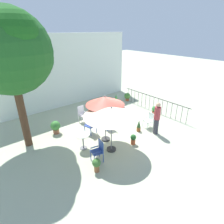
# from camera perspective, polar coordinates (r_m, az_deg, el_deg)

# --- Properties ---
(ground_plane) EXTENTS (60.00, 60.00, 0.00)m
(ground_plane) POSITION_cam_1_polar(r_m,az_deg,el_deg) (10.69, 0.40, -4.61)
(ground_plane) COLOR #B1B596
(villa_facade) EXTENTS (9.82, 0.30, 4.94)m
(villa_facade) POSITION_cam_1_polar(r_m,az_deg,el_deg) (13.70, -13.10, 12.37)
(villa_facade) COLOR white
(villa_facade) RESTS_ON ground
(terrace_railing) EXTENTS (0.03, 5.29, 1.01)m
(terrace_railing) POSITION_cam_1_polar(r_m,az_deg,el_deg) (12.80, 12.79, 3.16)
(terrace_railing) COLOR black
(terrace_railing) RESTS_ON ground
(shade_tree) EXTENTS (3.60, 3.42, 6.05)m
(shade_tree) POSITION_cam_1_polar(r_m,az_deg,el_deg) (8.69, -29.00, 16.02)
(shade_tree) COLOR #4C3220
(shade_tree) RESTS_ON ground
(patio_umbrella_0) EXTENTS (2.43, 2.43, 2.21)m
(patio_umbrella_0) POSITION_cam_1_polar(r_m,az_deg,el_deg) (7.83, -0.23, -0.03)
(patio_umbrella_0) COLOR #2D2D2D
(patio_umbrella_0) RESTS_ON ground
(patio_umbrella_1) EXTENTS (1.83, 1.83, 2.40)m
(patio_umbrella_1) POSITION_cam_1_polar(r_m,az_deg,el_deg) (8.57, -2.17, 3.39)
(patio_umbrella_1) COLOR #2D2D2D
(patio_umbrella_1) RESTS_ON ground
(cafe_table_0) EXTENTS (0.64, 0.64, 0.75)m
(cafe_table_0) POSITION_cam_1_polar(r_m,az_deg,el_deg) (8.73, -8.97, -8.23)
(cafe_table_0) COLOR white
(cafe_table_0) RESTS_ON ground
(patio_chair_0) EXTENTS (0.51, 0.55, 0.94)m
(patio_chair_0) POSITION_cam_1_polar(r_m,az_deg,el_deg) (10.29, -0.70, -2.35)
(patio_chair_0) COLOR #374A9C
(patio_chair_0) RESTS_ON ground
(patio_chair_1) EXTENTS (0.52, 0.52, 0.98)m
(patio_chair_1) POSITION_cam_1_polar(r_m,az_deg,el_deg) (7.90, -4.19, -11.52)
(patio_chair_1) COLOR #28438F
(patio_chair_1) RESTS_ON ground
(patio_chair_2) EXTENTS (0.57, 0.58, 0.88)m
(patio_chair_2) POSITION_cam_1_polar(r_m,az_deg,el_deg) (9.85, -6.38, -4.04)
(patio_chair_2) COLOR #344B9D
(patio_chair_2) RESTS_ON ground
(patio_chair_3) EXTENTS (0.43, 0.45, 0.98)m
(patio_chair_3) POSITION_cam_1_polar(r_m,az_deg,el_deg) (11.21, -9.32, -0.34)
(patio_chair_3) COLOR silver
(patio_chair_3) RESTS_ON ground
(patio_chair_4) EXTENTS (0.53, 0.54, 0.87)m
(patio_chair_4) POSITION_cam_1_polar(r_m,az_deg,el_deg) (10.63, 11.53, -2.24)
(patio_chair_4) COLOR white
(patio_chair_4) RESTS_ON ground
(potted_plant_0) EXTENTS (0.34, 0.34, 0.60)m
(potted_plant_0) POSITION_cam_1_polar(r_m,az_deg,el_deg) (7.50, -4.81, -15.77)
(potted_plant_0) COLOR brown
(potted_plant_0) RESTS_ON ground
(potted_plant_1) EXTENTS (0.28, 0.28, 0.53)m
(potted_plant_1) POSITION_cam_1_polar(r_m,az_deg,el_deg) (9.11, 6.58, -8.27)
(potted_plant_1) COLOR #B8532E
(potted_plant_1) RESTS_ON ground
(potted_plant_2) EXTENTS (0.39, 0.39, 0.56)m
(potted_plant_2) POSITION_cam_1_polar(r_m,az_deg,el_deg) (12.45, 13.06, 0.58)
(potted_plant_2) COLOR #BE704B
(potted_plant_2) RESTS_ON ground
(potted_plant_3) EXTENTS (0.51, 0.51, 0.75)m
(potted_plant_3) POSITION_cam_1_polar(r_m,az_deg,el_deg) (12.64, -2.54, 2.22)
(potted_plant_3) COLOR brown
(potted_plant_3) RESTS_ON ground
(potted_plant_4) EXTENTS (0.48, 0.48, 0.62)m
(potted_plant_4) POSITION_cam_1_polar(r_m,az_deg,el_deg) (14.50, 4.76, 4.85)
(potted_plant_4) COLOR #BD5331
(potted_plant_4) RESTS_ON ground
(potted_plant_5) EXTENTS (0.35, 0.35, 0.86)m
(potted_plant_5) POSITION_cam_1_polar(r_m,az_deg,el_deg) (13.50, 1.27, 3.94)
(potted_plant_5) COLOR brown
(potted_plant_5) RESTS_ON ground
(potted_plant_6) EXTENTS (0.22, 0.22, 0.66)m
(potted_plant_6) POSITION_cam_1_polar(r_m,az_deg,el_deg) (10.22, 8.27, -4.27)
(potted_plant_6) COLOR brown
(potted_plant_6) RESTS_ON ground
(potted_plant_7) EXTENTS (0.51, 0.51, 0.72)m
(potted_plant_7) POSITION_cam_1_polar(r_m,az_deg,el_deg) (10.34, -17.07, -4.32)
(potted_plant_7) COLOR #92563A
(potted_plant_7) RESTS_ON ground
(standing_person) EXTENTS (0.45, 0.45, 1.78)m
(standing_person) POSITION_cam_1_polar(r_m,az_deg,el_deg) (9.91, 13.71, -1.80)
(standing_person) COLOR #33333D
(standing_person) RESTS_ON ground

